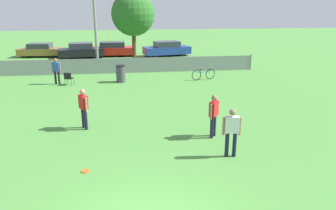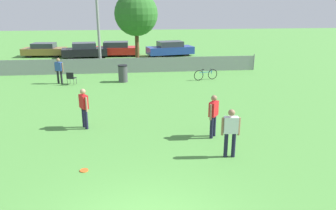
{
  "view_description": "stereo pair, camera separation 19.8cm",
  "coord_description": "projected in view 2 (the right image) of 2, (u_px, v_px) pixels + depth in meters",
  "views": [
    {
      "loc": [
        -0.33,
        -5.94,
        4.88
      ],
      "look_at": [
        1.33,
        6.29,
        1.05
      ],
      "focal_mm": 35.0,
      "sensor_mm": 36.0,
      "label": 1
    },
    {
      "loc": [
        -0.14,
        -5.97,
        4.88
      ],
      "look_at": [
        1.33,
        6.29,
        1.05
      ],
      "focal_mm": 35.0,
      "sensor_mm": 36.0,
      "label": 2
    }
  ],
  "objects": [
    {
      "name": "parked_car_dark",
      "position": [
        85.0,
        50.0,
        30.8
      ],
      "size": [
        4.29,
        2.26,
        1.39
      ],
      "rotation": [
        0.0,
        0.0,
        0.12
      ],
      "color": "black",
      "rests_on": "ground_plane"
    },
    {
      "name": "bicycle_sideline",
      "position": [
        206.0,
        75.0,
        21.82
      ],
      "size": [
        1.68,
        0.55,
        0.74
      ],
      "rotation": [
        0.0,
        0.0,
        0.24
      ],
      "color": "black",
      "rests_on": "ground_plane"
    },
    {
      "name": "player_thrower_red",
      "position": [
        84.0,
        105.0,
        13.15
      ],
      "size": [
        0.42,
        0.55,
        1.66
      ],
      "rotation": [
        0.0,
        0.0,
        -1.04
      ],
      "color": "#191933",
      "rests_on": "ground_plane"
    },
    {
      "name": "parked_car_blue",
      "position": [
        170.0,
        49.0,
        31.77
      ],
      "size": [
        4.73,
        2.63,
        1.42
      ],
      "rotation": [
        0.0,
        0.0,
        0.21
      ],
      "color": "black",
      "rests_on": "ground_plane"
    },
    {
      "name": "player_defender_red",
      "position": [
        213.0,
        113.0,
        12.24
      ],
      "size": [
        0.45,
        0.51,
        1.66
      ],
      "rotation": [
        0.0,
        0.0,
        0.92
      ],
      "color": "#191933",
      "rests_on": "ground_plane"
    },
    {
      "name": "frisbee_disc",
      "position": [
        84.0,
        170.0,
        9.99
      ],
      "size": [
        0.26,
        0.26,
        0.03
      ],
      "color": "#E5591E",
      "rests_on": "ground_plane"
    },
    {
      "name": "spectator_in_blue",
      "position": [
        59.0,
        69.0,
        20.62
      ],
      "size": [
        0.57,
        0.35,
        1.63
      ],
      "rotation": [
        0.0,
        0.0,
        2.81
      ],
      "color": "black",
      "rests_on": "ground_plane"
    },
    {
      "name": "folding_chair_sideline",
      "position": [
        71.0,
        77.0,
        20.48
      ],
      "size": [
        0.56,
        0.56,
        0.8
      ],
      "rotation": [
        0.0,
        0.0,
        2.9
      ],
      "color": "#333338",
      "rests_on": "ground_plane"
    },
    {
      "name": "player_receiver_white",
      "position": [
        231.0,
        129.0,
        10.63
      ],
      "size": [
        0.62,
        0.27,
        1.66
      ],
      "rotation": [
        0.0,
        0.0,
        -0.11
      ],
      "color": "#191933",
      "rests_on": "ground_plane"
    },
    {
      "name": "parked_car_red",
      "position": [
        116.0,
        49.0,
        31.73
      ],
      "size": [
        4.52,
        1.93,
        1.38
      ],
      "rotation": [
        0.0,
        0.0,
        -0.03
      ],
      "color": "black",
      "rests_on": "ground_plane"
    },
    {
      "name": "tree_near_pole",
      "position": [
        136.0,
        14.0,
        26.29
      ],
      "size": [
        3.5,
        3.5,
        5.84
      ],
      "color": "#4C331E",
      "rests_on": "ground_plane"
    },
    {
      "name": "trash_bin",
      "position": [
        123.0,
        73.0,
        21.2
      ],
      "size": [
        0.62,
        0.62,
        1.11
      ],
      "color": "#3F3F44",
      "rests_on": "ground_plane"
    },
    {
      "name": "parked_car_tan",
      "position": [
        44.0,
        50.0,
        31.43
      ],
      "size": [
        4.08,
        2.02,
        1.29
      ],
      "rotation": [
        0.0,
        0.0,
        -0.07
      ],
      "color": "black",
      "rests_on": "ground_plane"
    },
    {
      "name": "fence_backline",
      "position": [
        131.0,
        65.0,
        24.03
      ],
      "size": [
        18.77,
        0.07,
        1.21
      ],
      "color": "gray",
      "rests_on": "ground_plane"
    }
  ]
}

